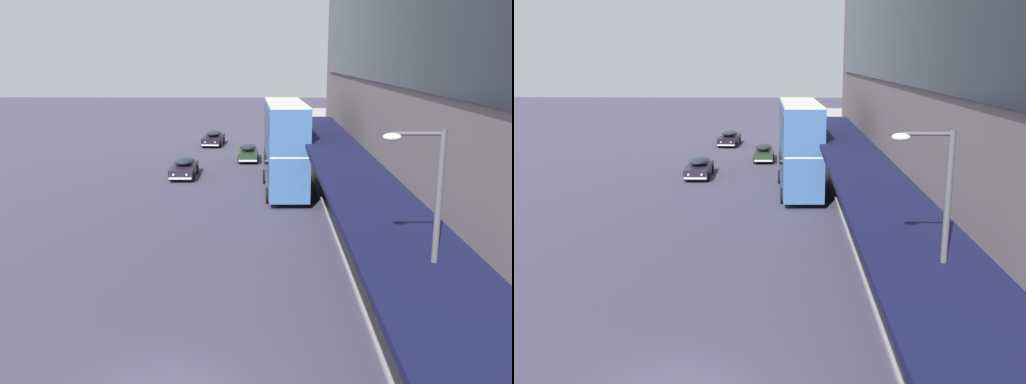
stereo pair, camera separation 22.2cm
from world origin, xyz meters
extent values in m
cube|color=#111438|center=(6.40, 0.00, 3.90)|extent=(3.20, 72.00, 0.24)
cube|color=#395E95|center=(3.75, 24.46, 1.74)|extent=(2.84, 9.20, 2.79)
cube|color=black|center=(3.75, 24.46, 2.08)|extent=(2.85, 8.48, 1.23)
cube|color=beige|center=(3.75, 24.46, 3.19)|extent=(2.74, 9.20, 0.12)
cube|color=#395E95|center=(3.75, 24.46, 4.63)|extent=(2.84, 9.20, 2.79)
cube|color=black|center=(3.75, 24.46, 4.96)|extent=(2.85, 8.48, 1.23)
cube|color=beige|center=(3.75, 24.46, 6.07)|extent=(2.74, 9.20, 0.12)
cube|color=black|center=(3.57, 29.06, 5.77)|extent=(1.24, 0.11, 0.36)
cylinder|color=black|center=(2.39, 27.51, 0.50)|extent=(0.29, 1.01, 1.00)
cylinder|color=black|center=(4.86, 27.61, 0.50)|extent=(0.29, 1.01, 1.00)
cylinder|color=black|center=(2.62, 21.59, 0.50)|extent=(0.29, 1.01, 1.00)
cylinder|color=black|center=(5.10, 21.69, 0.50)|extent=(0.29, 1.01, 1.00)
cube|color=black|center=(-3.84, 29.69, 0.58)|extent=(1.86, 4.76, 0.71)
ellipsoid|color=#1E232D|center=(-3.85, 29.92, 1.22)|extent=(1.60, 2.63, 0.62)
cube|color=silver|center=(-3.79, 27.27, 0.37)|extent=(1.67, 0.15, 0.14)
cube|color=silver|center=(-3.89, 32.10, 0.37)|extent=(1.67, 0.15, 0.14)
sphere|color=silver|center=(-3.31, 27.31, 0.63)|extent=(0.18, 0.18, 0.18)
sphere|color=silver|center=(-4.28, 27.29, 0.63)|extent=(0.18, 0.18, 0.18)
cylinder|color=black|center=(-2.93, 28.24, 0.32)|extent=(0.15, 0.64, 0.64)
cylinder|color=black|center=(-4.69, 28.20, 0.32)|extent=(0.15, 0.64, 0.64)
cylinder|color=black|center=(-2.99, 31.17, 0.32)|extent=(0.15, 0.64, 0.64)
cylinder|color=black|center=(-4.75, 31.13, 0.32)|extent=(0.15, 0.64, 0.64)
cube|color=#213421|center=(0.85, 36.82, 0.60)|extent=(1.72, 4.18, 0.76)
ellipsoid|color=#1E232D|center=(0.86, 36.61, 1.27)|extent=(1.49, 2.31, 0.65)
cube|color=silver|center=(0.81, 38.94, 0.37)|extent=(1.56, 0.15, 0.14)
cube|color=silver|center=(0.90, 34.70, 0.37)|extent=(1.56, 0.15, 0.14)
sphere|color=silver|center=(0.36, 38.90, 0.65)|extent=(0.18, 0.18, 0.18)
sphere|color=silver|center=(1.26, 38.92, 0.65)|extent=(0.18, 0.18, 0.18)
cylinder|color=black|center=(0.01, 38.09, 0.32)|extent=(0.15, 0.64, 0.64)
cylinder|color=black|center=(1.65, 38.12, 0.32)|extent=(0.15, 0.64, 0.64)
cylinder|color=black|center=(0.06, 35.52, 0.32)|extent=(0.15, 0.64, 0.64)
cylinder|color=black|center=(1.70, 35.55, 0.32)|extent=(0.15, 0.64, 0.64)
cube|color=black|center=(-3.09, 45.90, 0.60)|extent=(2.09, 4.65, 0.77)
ellipsoid|color=#1E232D|center=(-3.08, 46.13, 1.28)|extent=(1.76, 2.59, 0.65)
cube|color=silver|center=(-3.22, 43.58, 0.37)|extent=(1.76, 0.22, 0.14)
cube|color=silver|center=(-2.97, 48.23, 0.37)|extent=(1.76, 0.22, 0.14)
sphere|color=silver|center=(-2.71, 43.58, 0.65)|extent=(0.18, 0.18, 0.18)
sphere|color=silver|center=(-3.72, 43.64, 0.65)|extent=(0.18, 0.18, 0.18)
cylinder|color=black|center=(-2.25, 44.44, 0.32)|extent=(0.17, 0.65, 0.64)
cylinder|color=black|center=(-4.09, 44.54, 0.32)|extent=(0.17, 0.65, 0.64)
cylinder|color=black|center=(-2.09, 47.26, 0.32)|extent=(0.17, 0.65, 0.64)
cylinder|color=black|center=(-3.94, 47.36, 0.32)|extent=(0.17, 0.65, 0.64)
cylinder|color=#1E3336|center=(6.81, 4.65, 0.57)|extent=(0.16, 0.16, 0.85)
cylinder|color=#1E3336|center=(6.69, 4.75, 0.57)|extent=(0.16, 0.16, 0.85)
cube|color=#1E3336|center=(6.75, 4.70, 1.35)|extent=(0.46, 0.44, 0.70)
cylinder|color=#1E3336|center=(6.94, 4.53, 1.39)|extent=(0.10, 0.10, 0.63)
cylinder|color=#1E3336|center=(6.55, 4.87, 1.39)|extent=(0.10, 0.10, 0.63)
sphere|color=tan|center=(6.75, 4.70, 1.81)|extent=(0.22, 0.22, 0.22)
cylinder|color=black|center=(6.75, 4.70, 1.89)|extent=(0.33, 0.33, 0.02)
cylinder|color=black|center=(6.75, 4.70, 1.95)|extent=(0.21, 0.21, 0.12)
cylinder|color=#4C4C51|center=(6.71, 0.15, 3.73)|extent=(0.16, 0.16, 7.15)
cylinder|color=#4C4C51|center=(6.11, 0.15, 7.20)|extent=(1.20, 0.10, 0.10)
ellipsoid|color=silver|center=(5.51, 0.15, 7.12)|extent=(0.44, 0.28, 0.20)
camera|label=1|loc=(2.57, -13.25, 8.93)|focal=40.00mm
camera|label=2|loc=(2.79, -13.24, 8.93)|focal=40.00mm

